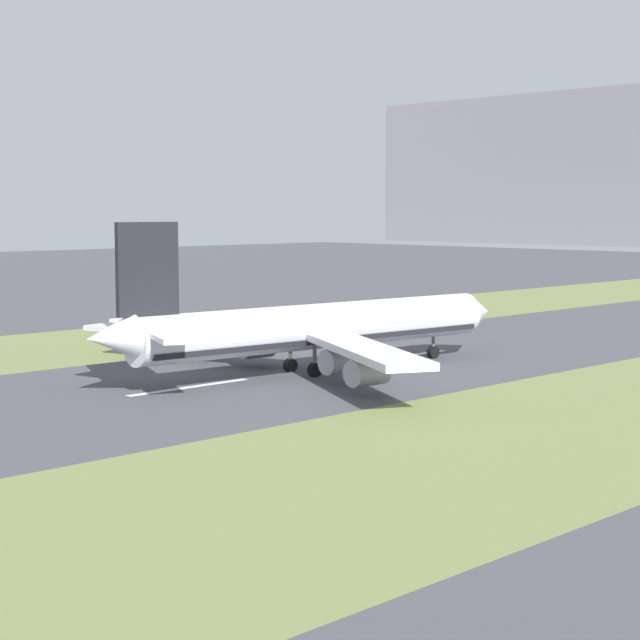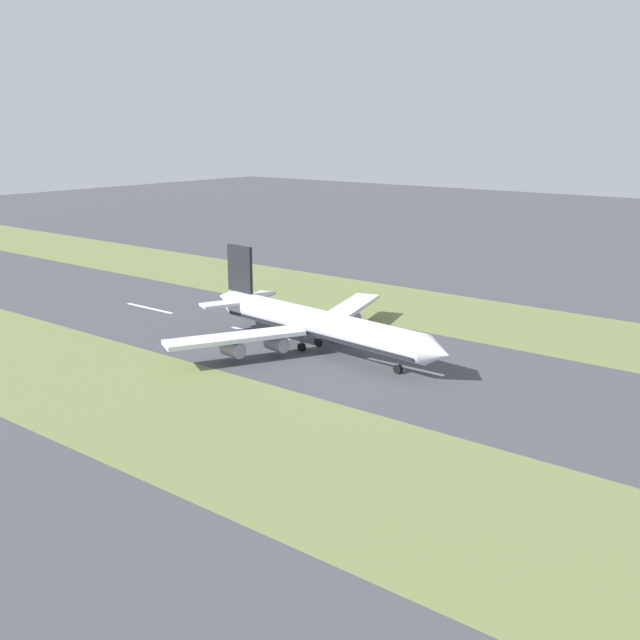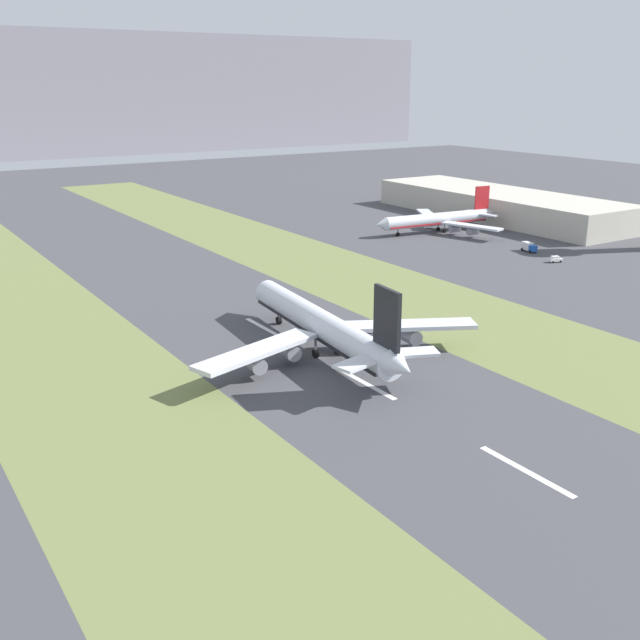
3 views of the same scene
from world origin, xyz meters
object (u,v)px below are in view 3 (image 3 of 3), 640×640
(terminal_building, at_px, (500,204))
(service_truck, at_px, (529,247))
(apron_car, at_px, (555,259))
(airplane_main_jet, at_px, (324,327))
(airplane_parked_apron, at_px, (440,219))

(terminal_building, bearing_deg, service_truck, -127.37)
(service_truck, distance_m, apron_car, 16.31)
(terminal_building, relative_size, service_truck, 18.86)
(terminal_building, xyz_separation_m, apron_car, (-46.29, -69.71, -4.42))
(airplane_main_jet, height_order, terminal_building, airplane_main_jet)
(airplane_main_jet, bearing_deg, airplane_parked_apron, 38.76)
(apron_car, bearing_deg, terminal_building, 56.41)
(terminal_building, height_order, service_truck, terminal_building)
(service_truck, relative_size, apron_car, 1.33)
(terminal_building, distance_m, airplane_parked_apron, 44.90)
(terminal_building, height_order, apron_car, terminal_building)
(apron_car, bearing_deg, airplane_main_jet, -164.14)
(terminal_building, xyz_separation_m, airplane_parked_apron, (-43.47, -11.25, -0.54))
(airplane_parked_apron, bearing_deg, terminal_building, 14.52)
(service_truck, height_order, apron_car, service_truck)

